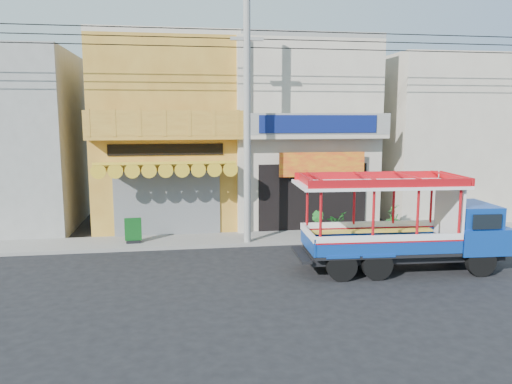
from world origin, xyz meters
TOP-DOWN VIEW (x-y plane):
  - ground at (0.00, 0.00)m, footprint 90.00×90.00m
  - sidewalk at (0.00, 4.00)m, footprint 30.00×2.00m
  - shophouse_left at (-4.00, 7.96)m, footprint 6.00×7.50m
  - shophouse_right at (2.00, 7.96)m, footprint 6.00×6.75m
  - party_pilaster at (-1.00, 4.85)m, footprint 0.35×0.30m
  - filler_building_left at (-11.00, 8.00)m, footprint 6.00×6.00m
  - filler_building_right at (9.00, 8.00)m, footprint 6.00×6.00m
  - utility_pole at (-0.85, 3.30)m, footprint 28.00×0.26m
  - songthaew_truck at (3.84, -0.58)m, footprint 6.63×2.47m
  - green_sign at (-5.27, 3.80)m, footprint 0.63×0.31m
  - potted_plant_a at (2.76, 4.12)m, footprint 1.06×1.06m
  - potted_plant_b at (1.90, 3.69)m, footprint 0.71×0.72m
  - potted_plant_c at (5.28, 4.22)m, footprint 0.84×0.84m

SIDE VIEW (x-z plane):
  - ground at x=0.00m, z-range 0.00..0.00m
  - sidewalk at x=0.00m, z-range 0.00..0.12m
  - green_sign at x=-5.27m, z-range 0.04..1.00m
  - potted_plant_a at x=2.76m, z-range 0.12..1.01m
  - potted_plant_b at x=1.90m, z-range 0.12..1.14m
  - potted_plant_c at x=5.28m, z-range 0.12..1.23m
  - songthaew_truck at x=3.84m, z-range -0.05..2.99m
  - filler_building_left at x=-11.00m, z-range 0.00..7.60m
  - filler_building_right at x=9.00m, z-range 0.00..7.60m
  - party_pilaster at x=-1.00m, z-range 0.00..8.00m
  - shophouse_right at x=2.00m, z-range -0.01..8.23m
  - shophouse_left at x=-4.00m, z-range -0.01..8.23m
  - utility_pole at x=-0.85m, z-range 0.53..9.53m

